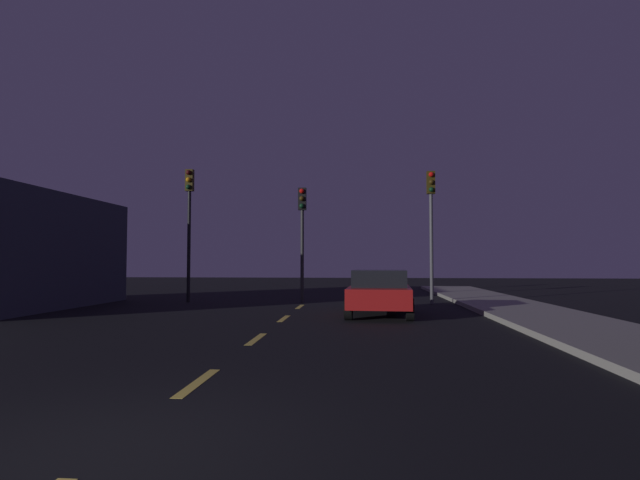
% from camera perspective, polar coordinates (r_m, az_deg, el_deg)
% --- Properties ---
extents(ground_plane, '(80.00, 80.00, 0.00)m').
position_cam_1_polar(ground_plane, '(11.39, -6.78, -10.92)').
color(ground_plane, black).
extents(sidewalk_curb_right, '(3.00, 40.00, 0.15)m').
position_cam_1_polar(sidewalk_curb_right, '(12.34, 30.39, -9.59)').
color(sidewalk_curb_right, gray).
rests_on(sidewalk_curb_right, ground_plane).
extents(lane_stripe_second, '(0.16, 1.60, 0.01)m').
position_cam_1_polar(lane_stripe_second, '(7.21, -14.04, -15.78)').
color(lane_stripe_second, '#EACC4C').
rests_on(lane_stripe_second, ground_plane).
extents(lane_stripe_third, '(0.16, 1.60, 0.01)m').
position_cam_1_polar(lane_stripe_third, '(10.81, -7.42, -11.35)').
color(lane_stripe_third, '#EACC4C').
rests_on(lane_stripe_third, ground_plane).
extents(lane_stripe_fourth, '(0.16, 1.60, 0.01)m').
position_cam_1_polar(lane_stripe_fourth, '(14.52, -4.23, -9.10)').
color(lane_stripe_fourth, '#EACC4C').
rests_on(lane_stripe_fourth, ground_plane).
extents(lane_stripe_fifth, '(0.16, 1.60, 0.01)m').
position_cam_1_polar(lane_stripe_fifth, '(18.26, -2.35, -7.76)').
color(lane_stripe_fifth, '#EACC4C').
rests_on(lane_stripe_fifth, ground_plane).
extents(traffic_signal_left, '(0.32, 0.38, 5.49)m').
position_cam_1_polar(traffic_signal_left, '(20.97, -15.00, 3.42)').
color(traffic_signal_left, black).
rests_on(traffic_signal_left, ground_plane).
extents(traffic_signal_center, '(0.32, 0.38, 4.66)m').
position_cam_1_polar(traffic_signal_center, '(19.83, -2.09, 2.13)').
color(traffic_signal_center, '#2D2D30').
rests_on(traffic_signal_center, ground_plane).
extents(traffic_signal_right, '(0.32, 0.38, 5.26)m').
position_cam_1_polar(traffic_signal_right, '(19.93, 12.82, 3.28)').
color(traffic_signal_right, '#4C4C51').
rests_on(traffic_signal_right, ground_plane).
extents(car_stopped_ahead, '(2.14, 3.91, 1.41)m').
position_cam_1_polar(car_stopped_ahead, '(15.37, 6.96, -6.03)').
color(car_stopped_ahead, '#B21919').
rests_on(car_stopped_ahead, ground_plane).
extents(storefront_left, '(4.66, 8.02, 4.07)m').
position_cam_1_polar(storefront_left, '(20.91, -32.23, -1.13)').
color(storefront_left, '#333847').
rests_on(storefront_left, ground_plane).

